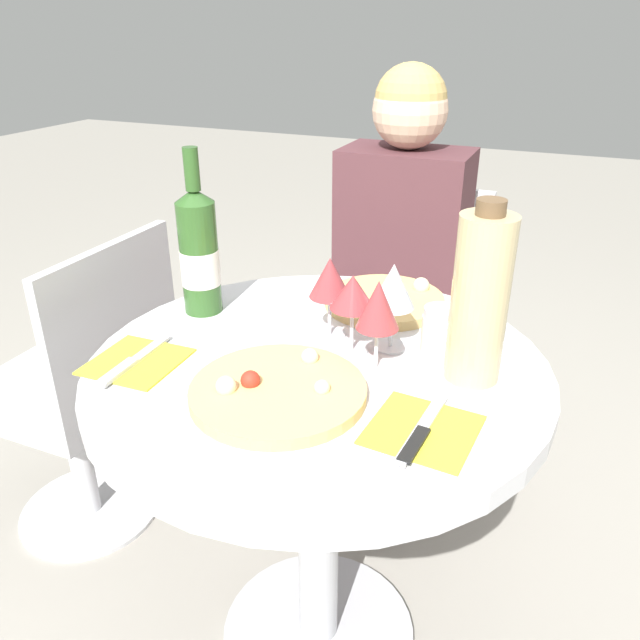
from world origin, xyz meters
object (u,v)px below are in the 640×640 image
chair_empty_side (85,397)px  wine_bottle (199,253)px  seated_diner (391,308)px  dining_table (318,434)px  chair_behind_diner (402,331)px  tall_carafe (480,299)px  pizza_large (277,391)px

chair_empty_side → wine_bottle: 0.58m
seated_diner → dining_table: bearing=95.0°
chair_behind_diner → seated_diner: (-0.00, -0.13, 0.13)m
dining_table → wine_bottle: (-0.30, 0.10, 0.28)m
chair_empty_side → tall_carafe: (0.94, -0.05, 0.46)m
dining_table → chair_empty_side: chair_empty_side is taller
chair_behind_diner → tall_carafe: (0.31, -0.72, 0.46)m
dining_table → chair_empty_side: (-0.68, 0.11, -0.16)m
chair_behind_diner → wine_bottle: 0.84m
dining_table → tall_carafe: tall_carafe is taller
pizza_large → seated_diner: bearing=93.1°
dining_table → pizza_large: (-0.01, -0.13, 0.17)m
pizza_large → dining_table: bearing=84.0°
chair_behind_diner → dining_table: bearing=94.1°
pizza_large → chair_behind_diner: bearing=92.7°
wine_bottle → dining_table: bearing=-18.7°
dining_table → seated_diner: size_ratio=0.70×
dining_table → wine_bottle: 0.42m
chair_behind_diner → chair_empty_side: (-0.63, -0.67, 0.00)m
chair_empty_side → seated_diner: bearing=-49.7°
pizza_large → wine_bottle: 0.38m
dining_table → tall_carafe: 0.40m
chair_behind_diner → wine_bottle: size_ratio=2.46×
wine_bottle → seated_diner: bearing=65.6°
seated_diner → tall_carafe: bearing=118.0°
dining_table → wine_bottle: bearing=161.3°
chair_behind_diner → chair_empty_side: 0.91m
dining_table → chair_behind_diner: (-0.06, 0.77, -0.16)m
dining_table → chair_behind_diner: 0.79m
pizza_large → chair_empty_side: bearing=160.3°
chair_empty_side → pizza_large: 0.78m
dining_table → wine_bottle: wine_bottle is taller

